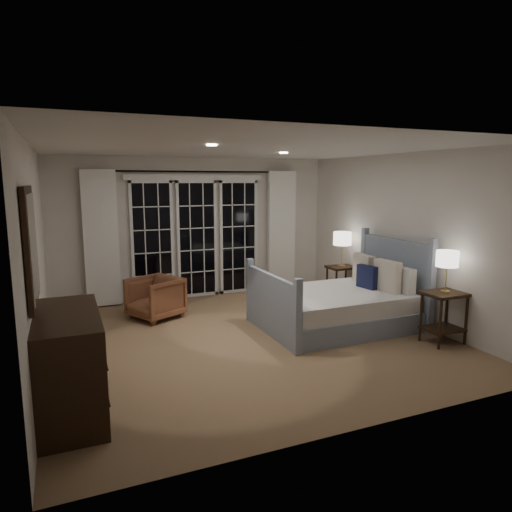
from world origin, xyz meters
name	(u,v)px	position (x,y,z in m)	size (l,w,h in m)	color
floor	(248,338)	(0.00, 0.00, 0.00)	(5.00, 5.00, 0.00)	olive
ceiling	(248,148)	(0.00, 0.00, 2.50)	(5.00, 5.00, 0.00)	silver
wall_left	(36,259)	(-2.50, 0.00, 1.25)	(0.02, 5.00, 2.50)	beige
wall_right	(401,237)	(2.50, 0.00, 1.25)	(0.02, 5.00, 2.50)	beige
wall_back	(196,228)	(0.00, 2.50, 1.25)	(5.00, 0.02, 2.50)	beige
wall_front	(364,286)	(0.00, -2.50, 1.25)	(5.00, 0.02, 2.50)	beige
french_doors	(197,237)	(0.00, 2.46, 1.09)	(2.50, 0.04, 2.20)	black
curtain_rod	(197,172)	(0.00, 2.40, 2.25)	(0.03, 0.03, 3.50)	black
curtain_left	(101,239)	(-1.65, 2.38, 1.15)	(0.55, 0.10, 2.25)	white
curtain_right	(281,230)	(1.65, 2.38, 1.15)	(0.55, 0.10, 2.25)	white
downlight_a	(284,153)	(0.80, 0.60, 2.49)	(0.12, 0.12, 0.01)	white
downlight_b	(212,145)	(-0.60, -0.40, 2.49)	(0.12, 0.12, 0.01)	white
bed	(340,305)	(1.42, -0.04, 0.32)	(2.12, 1.51, 1.23)	gray
nightstand_left	(444,309)	(2.26, -1.16, 0.45)	(0.52, 0.42, 0.68)	black
nightstand_right	(341,278)	(2.24, 1.18, 0.40)	(0.47, 0.38, 0.61)	black
lamp_left	(447,259)	(2.26, -1.16, 1.11)	(0.28, 0.28, 0.54)	#CEB152
lamp_right	(342,239)	(2.24, 1.18, 1.09)	(0.31, 0.31, 0.60)	#CEB152
armchair	(155,298)	(-0.98, 1.38, 0.32)	(0.68, 0.70, 0.64)	brown
dresser	(70,363)	(-2.23, -1.23, 0.47)	(0.56, 1.32, 0.93)	black
mirror	(31,246)	(-2.47, -1.23, 1.55)	(0.05, 0.85, 1.00)	black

